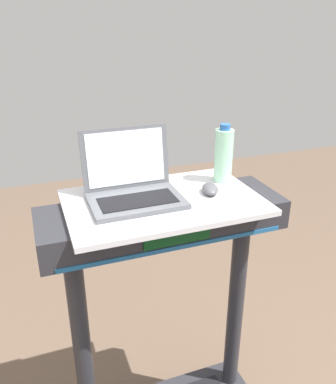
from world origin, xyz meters
TOP-DOWN VIEW (x-y plane):
  - desk_board at (0.00, 0.70)m, footprint 0.70×0.45m
  - laptop at (-0.10, 0.74)m, footprint 0.32×0.26m
  - computer_mouse at (0.18, 0.69)m, footprint 0.09×0.11m
  - water_bottle at (0.28, 0.79)m, footprint 0.07×0.07m

SIDE VIEW (x-z plane):
  - desk_board at x=0.00m, z-range 1.15..1.17m
  - computer_mouse at x=0.18m, z-range 1.17..1.20m
  - laptop at x=-0.10m, z-range 1.10..1.34m
  - water_bottle at x=0.28m, z-range 1.16..1.39m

